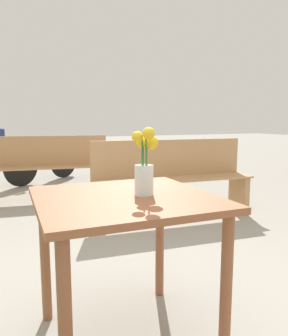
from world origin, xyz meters
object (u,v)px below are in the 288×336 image
flower_vase (145,168)px  bicycle (44,162)px  table_front (125,220)px  bench_middle (172,175)px  bench_near (38,164)px

flower_vase → bicycle: (0.18, 4.52, -0.49)m
table_front → bench_middle: (1.22, 1.69, -0.13)m
flower_vase → bench_middle: (1.13, 1.71, -0.37)m
flower_vase → bench_middle: size_ratio=0.18×
flower_vase → bicycle: flower_vase is taller
flower_vase → bench_middle: 2.08m
flower_vase → bench_near: 3.26m
table_front → bench_middle: 2.08m
bench_near → bicycle: 1.31m
bench_middle → bicycle: 2.96m
bicycle → bench_near: bearing=-101.6°
bench_near → bicycle: (0.26, 1.28, -0.12)m
bench_middle → bicycle: bench_middle is taller
flower_vase → bench_near: flower_vase is taller
flower_vase → bench_middle: flower_vase is taller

